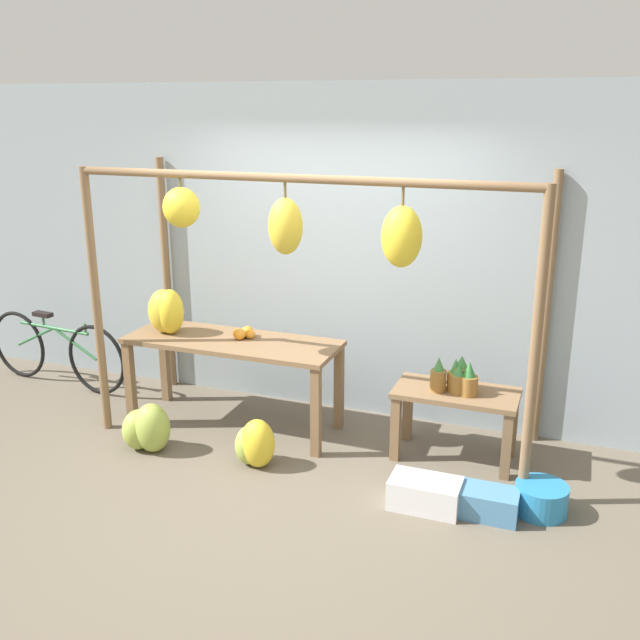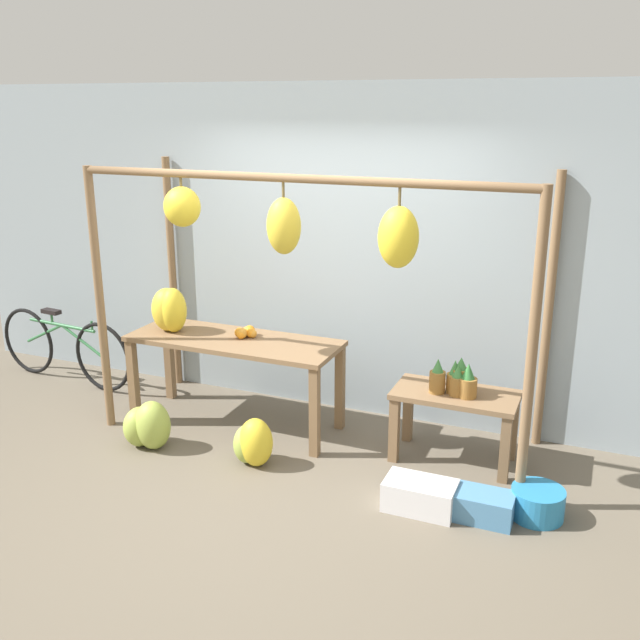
% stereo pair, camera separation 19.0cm
% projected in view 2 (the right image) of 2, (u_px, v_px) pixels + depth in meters
% --- Properties ---
extents(ground_plane, '(20.00, 20.00, 0.00)m').
position_uv_depth(ground_plane, '(265.00, 488.00, 5.07)').
color(ground_plane, '#665B4C').
extents(shop_wall_back, '(8.00, 0.08, 2.80)m').
position_uv_depth(shop_wall_back, '(345.00, 254.00, 6.05)').
color(shop_wall_back, '#99A8B2').
rests_on(shop_wall_back, ground_plane).
extents(stall_awning, '(3.46, 1.20, 2.17)m').
position_uv_depth(stall_awning, '(302.00, 251.00, 5.14)').
color(stall_awning, brown).
rests_on(stall_awning, ground_plane).
extents(display_table_main, '(1.78, 0.64, 0.77)m').
position_uv_depth(display_table_main, '(234.00, 351.00, 5.90)').
color(display_table_main, brown).
rests_on(display_table_main, ground_plane).
extents(display_table_side, '(0.92, 0.48, 0.56)m').
position_uv_depth(display_table_side, '(455.00, 407.00, 5.36)').
color(display_table_side, brown).
rests_on(display_table_side, ground_plane).
extents(banana_pile_on_table, '(0.39, 0.33, 0.38)m').
position_uv_depth(banana_pile_on_table, '(170.00, 310.00, 6.00)').
color(banana_pile_on_table, yellow).
rests_on(banana_pile_on_table, display_table_main).
extents(orange_pile, '(0.18, 0.19, 0.09)m').
position_uv_depth(orange_pile, '(245.00, 333.00, 5.88)').
color(orange_pile, orange).
rests_on(orange_pile, display_table_main).
extents(pineapple_cluster, '(0.35, 0.20, 0.28)m').
position_uv_depth(pineapple_cluster, '(456.00, 380.00, 5.26)').
color(pineapple_cluster, '#A3702D').
rests_on(pineapple_cluster, display_table_side).
extents(banana_pile_ground_left, '(0.44, 0.33, 0.40)m').
position_uv_depth(banana_pile_ground_left, '(147.00, 426.00, 5.63)').
color(banana_pile_ground_left, '#9EB247').
rests_on(banana_pile_ground_left, ground_plane).
extents(banana_pile_ground_right, '(0.35, 0.30, 0.38)m').
position_uv_depth(banana_pile_ground_right, '(253.00, 443.00, 5.36)').
color(banana_pile_ground_right, yellow).
rests_on(banana_pile_ground_right, ground_plane).
extents(fruit_crate_white, '(0.48, 0.28, 0.21)m').
position_uv_depth(fruit_crate_white, '(420.00, 495.00, 4.78)').
color(fruit_crate_white, silver).
rests_on(fruit_crate_white, ground_plane).
extents(blue_bucket, '(0.35, 0.35, 0.20)m').
position_uv_depth(blue_bucket, '(537.00, 503.00, 4.70)').
color(blue_bucket, teal).
rests_on(blue_bucket, ground_plane).
extents(parked_bicycle, '(1.68, 0.20, 0.72)m').
position_uv_depth(parked_bicycle, '(64.00, 347.00, 6.92)').
color(parked_bicycle, black).
rests_on(parked_bicycle, ground_plane).
extents(fruit_crate_purple, '(0.43, 0.25, 0.19)m').
position_uv_depth(fruit_crate_purple, '(480.00, 506.00, 4.68)').
color(fruit_crate_purple, '#4C84B2').
rests_on(fruit_crate_purple, ground_plane).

